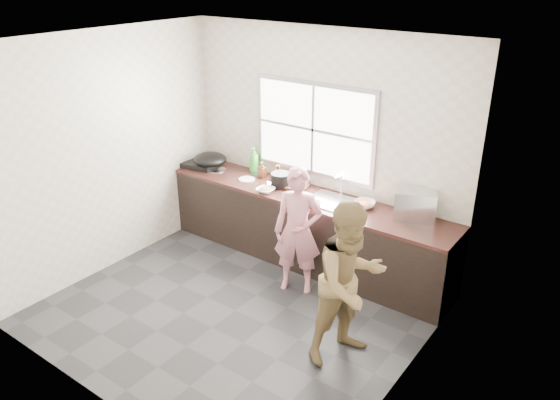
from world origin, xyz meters
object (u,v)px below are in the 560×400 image
Objects in this scene: woman at (298,235)px; pot_lid_right at (259,173)px; dish_rack at (415,204)px; person_side at (350,283)px; bowl_crabs at (365,205)px; black_pot at (281,180)px; bottle_green at (254,160)px; bowl_mince at (266,190)px; pot_lid_left at (216,170)px; cutting_board at (295,185)px; burner at (202,163)px; wok at (210,159)px; bottle_brown_tall at (262,170)px; glass_jar at (253,168)px; bottle_brown_short at (278,173)px; plate_food at (247,179)px; bowl_held at (314,204)px.

pot_lid_right is at bearing 121.58° from woman.
woman reaches higher than dish_rack.
bowl_crabs is (-0.55, 1.28, 0.13)m from person_side.
black_pot is 0.72× the size of bottle_green.
pot_lid_left is at bearing 168.13° from bowl_mince.
bowl_mince is (-0.17, -0.35, 0.01)m from cutting_board.
burner is (-1.23, 0.22, 0.01)m from bowl_mince.
person_side is 1.37m from dish_rack.
wok is (0.21, -0.05, 0.11)m from burner.
bowl_crabs is 0.55× the size of bottle_green.
bottle_brown_tall reaches higher than burner.
pot_lid_left is at bearing -166.28° from bottle_brown_tall.
glass_jar is at bearing 140.95° from bowl_mince.
cutting_board is 0.62m from pot_lid_right.
bowl_crabs is at bearing 164.77° from dish_rack.
black_pot is at bearing -22.45° from pot_lid_right.
woman is 0.81m from bowl_mince.
glass_jar is 0.23× the size of wok.
bowl_crabs is 1.24m from bottle_brown_short.
cutting_board is 0.50m from bottle_brown_tall.
glass_jar reaches higher than burner.
plate_food is 0.33m from bottle_green.
bottle_green reaches higher than bottle_brown_short.
person_side is 2.04m from black_pot.
burner is (-0.69, -0.22, -0.02)m from glass_jar.
bowl_held is at bearing -27.15° from bottle_brown_short.
bottle_green is (-1.18, 0.44, 0.13)m from bowl_held.
bottle_brown_short reaches higher than black_pot.
bottle_brown_short is at bearing 113.43° from woman.
pot_lid_right is at bearing 156.19° from dish_rack.
burner is (-1.40, -0.13, 0.01)m from cutting_board.
bowl_held is at bearing -7.05° from pot_lid_left.
bottle_brown_tall is at bearing 132.51° from bowl_mince.
bowl_mince is 0.48× the size of wok.
cutting_board is 1.21m from wok.
cutting_board is 1.55× the size of pot_lid_left.
bowl_held is at bearing -146.54° from bowl_crabs.
bowl_mince is 0.69m from bottle_green.
bottle_brown_tall is 0.43× the size of wok.
bottle_brown_short is at bearing 14.14° from wok.
bowl_crabs is at bearing 3.65° from wok.
woman is at bearing 80.52° from person_side.
woman is 3.03× the size of burner.
bowl_crabs is at bearing -4.60° from glass_jar.
dish_rack is (2.09, 0.21, 0.15)m from plate_food.
person_side is 8.40× the size of bottle_brown_tall.
cutting_board reaches higher than plate_food.
woman is at bearing -26.33° from bowl_mince.
bottle_brown_tall is 0.43× the size of dish_rack.
person_side reaches higher than bottle_brown_tall.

